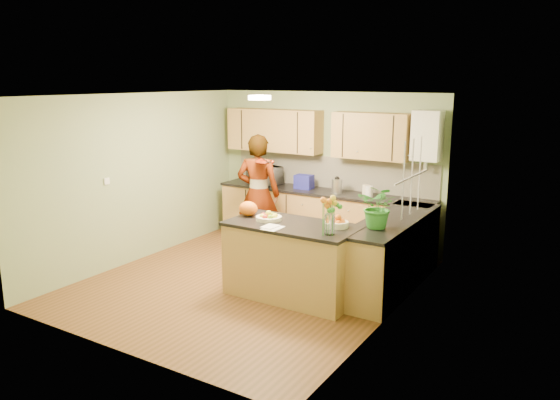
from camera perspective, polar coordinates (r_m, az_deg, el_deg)
The scene contains 28 objects.
floor at distance 7.49m, azimuth -3.28°, elevation -8.60°, with size 4.50×4.50×0.00m, color brown.
ceiling at distance 6.99m, azimuth -3.54°, elevation 10.89°, with size 4.00×4.50×0.02m, color white.
wall_back at distance 9.04m, azimuth 4.82°, elevation 3.28°, with size 4.00×0.02×2.50m, color #93A375.
wall_front at distance 5.50m, azimuth -16.99°, elevation -3.32°, with size 4.00×0.02×2.50m, color #93A375.
wall_left at distance 8.42m, azimuth -14.63°, elevation 2.24°, with size 0.02×4.50×2.50m, color #93A375.
wall_right at distance 6.23m, azimuth 11.85°, elevation -1.19°, with size 0.02×4.50×2.50m, color #93A375.
back_counter at distance 8.89m, azimuth 4.42°, elevation -2.00°, with size 3.64×0.62×0.94m.
right_counter at distance 7.31m, azimuth 11.65°, elevation -5.47°, with size 0.62×2.24×0.94m.
splashback at distance 8.99m, azimuth 5.34°, elevation 2.90°, with size 3.60×0.02×0.52m, color white.
upper_cabinets at distance 8.89m, azimuth 3.37°, elevation 7.05°, with size 3.20×0.34×0.70m.
boiler at distance 8.18m, azimuth 15.13°, elevation 6.49°, with size 0.40×0.30×0.86m.
window_right at distance 6.73m, azimuth 13.66°, elevation 2.35°, with size 0.01×1.30×1.05m.
light_switch at distance 8.01m, azimuth -17.66°, elevation 1.89°, with size 0.02×0.09×0.09m, color white.
ceiling_lamp at distance 7.24m, azimuth -2.14°, elevation 10.65°, with size 0.30×0.30×0.07m.
peninsula_island at distance 6.89m, azimuth 1.29°, elevation -6.29°, with size 1.65×0.85×0.95m.
fruit_dish at distance 6.92m, azimuth -1.19°, elevation -1.73°, with size 0.33×0.33×0.11m.
orange_bowl at distance 6.62m, azimuth 6.09°, elevation -2.34°, with size 0.25×0.25×0.15m.
flower_vase at distance 6.24m, azimuth 5.25°, elevation -0.54°, with size 0.28×0.28×0.52m.
orange_bag at distance 7.14m, azimuth -3.33°, elevation -0.90°, with size 0.26×0.22×0.19m, color orange.
papers at distance 6.56m, azimuth -0.77°, elevation -2.92°, with size 0.20×0.27×0.01m, color white.
violinist at distance 8.53m, azimuth -2.28°, elevation 0.63°, with size 0.68×0.45×1.88m, color tan.
violin at distance 8.14m, azimuth -2.01°, elevation 4.08°, with size 0.62×0.25×0.12m, color #4F1004, non-canonical shape.
microwave at distance 9.32m, azimuth -1.64°, elevation 2.64°, with size 0.56×0.38×0.31m, color white.
blue_box at distance 8.92m, azimuth 2.52°, elevation 1.91°, with size 0.28×0.21×0.23m, color navy.
kettle at distance 8.61m, azimuth 5.97°, elevation 1.55°, with size 0.16×0.16×0.31m.
jar_cream at distance 8.52m, azimuth 8.97°, elevation 1.05°, with size 0.11×0.11×0.17m, color #F3E3C2.
jar_white at distance 8.37m, azimuth 9.30°, elevation 0.86°, with size 0.11×0.11×0.17m, color white.
potted_plant at distance 6.62m, azimuth 10.31°, elevation -0.70°, with size 0.48×0.42×0.53m, color #2E7E2A.
Camera 1 is at (4.02, -5.71, 2.71)m, focal length 35.00 mm.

